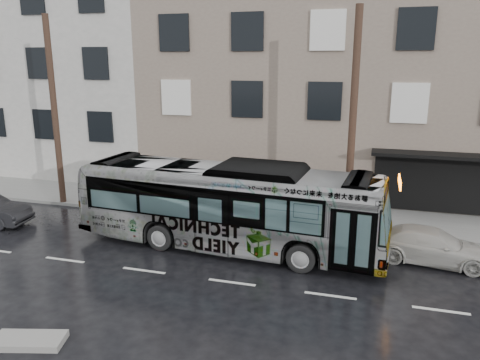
# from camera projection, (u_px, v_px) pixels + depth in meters

# --- Properties ---
(ground) EXTENTS (120.00, 120.00, 0.00)m
(ground) POSITION_uv_depth(u_px,v_px,m) (174.00, 244.00, 18.56)
(ground) COLOR black
(ground) RESTS_ON ground
(sidewalk) EXTENTS (90.00, 3.60, 0.15)m
(sidewalk) POSITION_uv_depth(u_px,v_px,m) (214.00, 206.00, 23.10)
(sidewalk) COLOR gray
(sidewalk) RESTS_ON ground
(building_taupe) EXTENTS (20.00, 12.00, 11.00)m
(building_taupe) POSITION_uv_depth(u_px,v_px,m) (336.00, 87.00, 27.65)
(building_taupe) COLOR gray
(building_taupe) RESTS_ON ground
(building_grey) EXTENTS (26.00, 15.00, 16.00)m
(building_grey) POSITION_uv_depth(u_px,v_px,m) (24.00, 47.00, 34.60)
(building_grey) COLOR beige
(building_grey) RESTS_ON ground
(utility_pole_front) EXTENTS (0.30, 0.30, 9.00)m
(utility_pole_front) POSITION_uv_depth(u_px,v_px,m) (353.00, 123.00, 18.72)
(utility_pole_front) COLOR #402A20
(utility_pole_front) RESTS_ON sidewalk
(utility_pole_rear) EXTENTS (0.30, 0.30, 9.00)m
(utility_pole_rear) POSITION_uv_depth(u_px,v_px,m) (55.00, 112.00, 22.48)
(utility_pole_rear) COLOR #402A20
(utility_pole_rear) RESTS_ON sidewalk
(sign_post) EXTENTS (0.06, 0.06, 2.40)m
(sign_post) POSITION_uv_depth(u_px,v_px,m) (375.00, 204.00, 19.25)
(sign_post) COLOR slate
(sign_post) RESTS_ON sidewalk
(bus) EXTENTS (12.21, 3.74, 3.35)m
(bus) POSITION_uv_depth(u_px,v_px,m) (228.00, 206.00, 17.91)
(bus) COLOR #B2B2B2
(bus) RESTS_ON ground
(white_sedan) EXTENTS (4.44, 2.22, 1.24)m
(white_sedan) POSITION_uv_depth(u_px,v_px,m) (432.00, 246.00, 16.79)
(white_sedan) COLOR #B3B1AA
(white_sedan) RESTS_ON ground
(slush_pile) EXTENTS (1.95, 1.24, 0.18)m
(slush_pile) POSITION_uv_depth(u_px,v_px,m) (29.00, 341.00, 12.04)
(slush_pile) COLOR gray
(slush_pile) RESTS_ON ground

